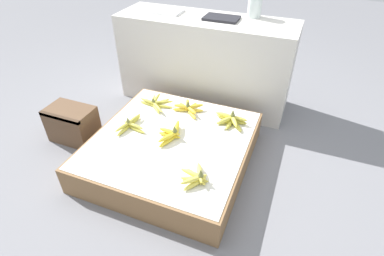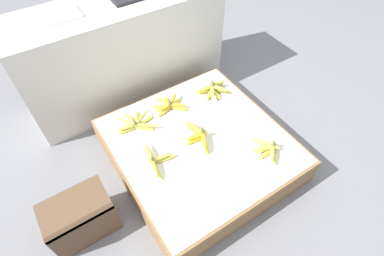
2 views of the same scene
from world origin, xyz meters
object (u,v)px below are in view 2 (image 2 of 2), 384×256
at_px(banana_bunch_back_left, 136,123).
at_px(banana_bunch_back_midright, 213,89).
at_px(banana_bunch_front_midright, 268,148).
at_px(banana_bunch_back_midleft, 169,105).
at_px(banana_bunch_middle_midleft, 199,136).
at_px(foam_tray_white, 60,15).
at_px(banana_bunch_middle_left, 155,160).
at_px(wooden_crate, 81,217).

distance_m(banana_bunch_back_left, banana_bunch_back_midright, 0.56).
relative_size(banana_bunch_front_midright, banana_bunch_back_left, 0.86).
relative_size(banana_bunch_back_midleft, banana_bunch_back_midright, 0.97).
xyz_separation_m(banana_bunch_front_midright, banana_bunch_back_midright, (0.03, 0.56, 0.00)).
bearing_deg(banana_bunch_front_midright, banana_bunch_middle_midleft, 134.21).
bearing_deg(banana_bunch_back_midright, foam_tray_white, 141.57).
distance_m(banana_bunch_middle_left, banana_bunch_back_midright, 0.66).
bearing_deg(banana_bunch_middle_left, banana_bunch_back_midleft, 49.46).
height_order(wooden_crate, banana_bunch_middle_midleft, banana_bunch_middle_midleft).
bearing_deg(banana_bunch_front_midright, banana_bunch_back_midleft, 115.70).
xyz_separation_m(banana_bunch_middle_left, banana_bunch_back_midright, (0.60, 0.29, 0.00)).
distance_m(wooden_crate, banana_bunch_back_left, 0.60).
height_order(banana_bunch_front_midright, banana_bunch_middle_midleft, banana_bunch_middle_midleft).
relative_size(banana_bunch_middle_left, banana_bunch_middle_midleft, 0.95).
xyz_separation_m(wooden_crate, banana_bunch_back_midright, (1.05, 0.33, 0.09)).
bearing_deg(wooden_crate, banana_bunch_front_midright, -12.81).
relative_size(banana_bunch_back_midleft, foam_tray_white, 1.03).
xyz_separation_m(banana_bunch_front_midright, foam_tray_white, (-0.67, 1.11, 0.49)).
bearing_deg(banana_bunch_front_midright, banana_bunch_back_midright, 87.23).
bearing_deg(banana_bunch_back_left, banana_bunch_front_midright, -47.09).
bearing_deg(banana_bunch_middle_left, banana_bunch_back_midright, 25.74).
bearing_deg(foam_tray_white, banana_bunch_back_midright, -38.43).
height_order(banana_bunch_back_midleft, foam_tray_white, foam_tray_white).
bearing_deg(banana_bunch_back_midleft, banana_bunch_front_midright, -64.30).
bearing_deg(banana_bunch_front_midright, wooden_crate, 167.19).
relative_size(wooden_crate, banana_bunch_middle_left, 1.29).
xyz_separation_m(banana_bunch_front_midright, banana_bunch_middle_midleft, (-0.28, 0.28, 0.00)).
distance_m(wooden_crate, banana_bunch_back_midright, 1.11).
relative_size(banana_bunch_middle_midleft, banana_bunch_back_left, 1.03).
bearing_deg(wooden_crate, banana_bunch_back_left, 35.10).
height_order(banana_bunch_middle_left, foam_tray_white, foam_tray_white).
bearing_deg(banana_bunch_middle_midleft, banana_bunch_back_left, 131.58).
xyz_separation_m(banana_bunch_front_midright, banana_bunch_back_left, (-0.54, 0.58, -0.00)).
xyz_separation_m(banana_bunch_middle_midleft, banana_bunch_back_left, (-0.26, 0.29, -0.01)).
distance_m(banana_bunch_back_left, foam_tray_white, 0.74).
bearing_deg(banana_bunch_back_midright, banana_bunch_middle_left, -154.26).
height_order(wooden_crate, banana_bunch_back_left, banana_bunch_back_left).
bearing_deg(banana_bunch_back_midleft, banana_bunch_middle_midleft, -87.73).
bearing_deg(wooden_crate, banana_bunch_back_midleft, 26.54).
bearing_deg(foam_tray_white, banana_bunch_back_left, -76.48).
bearing_deg(foam_tray_white, banana_bunch_front_midright, -59.12).
height_order(banana_bunch_back_midright, foam_tray_white, foam_tray_white).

